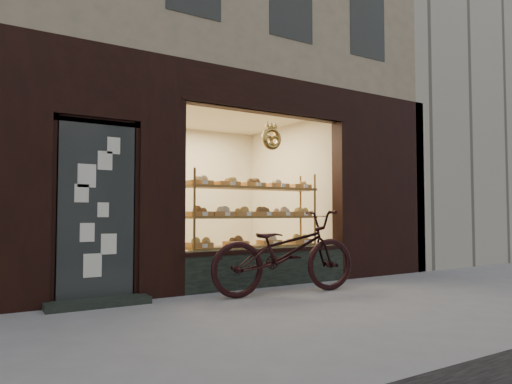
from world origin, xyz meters
TOP-DOWN VIEW (x-y plane):
  - ground at (0.00, 0.00)m, footprint 90.00×90.00m
  - neighbor_right at (9.60, 5.50)m, footprint 12.00×7.00m
  - display_shelf at (0.45, 2.55)m, footprint 2.20×0.45m
  - bicycle at (0.28, 1.43)m, footprint 2.15×0.94m

SIDE VIEW (x-z plane):
  - ground at x=0.00m, z-range 0.00..0.00m
  - bicycle at x=0.28m, z-range 0.00..1.10m
  - display_shelf at x=0.45m, z-range 0.04..1.74m
  - neighbor_right at x=9.60m, z-range 0.00..9.00m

